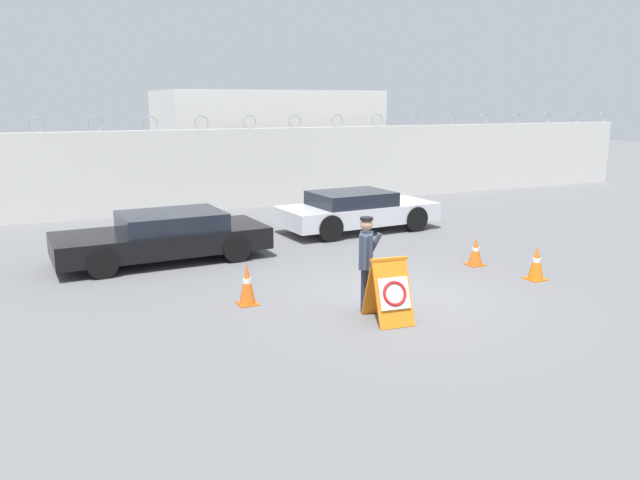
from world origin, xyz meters
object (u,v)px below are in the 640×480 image
object	(u,v)px
traffic_cone_near	(536,263)
traffic_cone_far	(247,284)
traffic_cone_mid	(476,251)
security_guard	(366,260)
barricade_sign	(390,290)
parked_car_rear_sedan	(356,210)
parked_car_front_coupe	(164,236)

from	to	relation	value
traffic_cone_near	traffic_cone_far	bearing A→B (deg)	171.04
traffic_cone_near	traffic_cone_mid	distance (m)	1.53
traffic_cone_near	traffic_cone_far	xyz separation A→B (m)	(-5.99, 0.94, 0.03)
security_guard	barricade_sign	bearing A→B (deg)	-137.83
traffic_cone_near	parked_car_rear_sedan	xyz separation A→B (m)	(-1.06, 6.00, 0.24)
parked_car_front_coupe	parked_car_rear_sedan	bearing A→B (deg)	-171.36
barricade_sign	security_guard	xyz separation A→B (m)	(-0.11, 0.64, 0.39)
security_guard	traffic_cone_near	size ratio (longest dim) A/B	2.34
barricade_sign	traffic_cone_far	distance (m)	2.66
traffic_cone_mid	traffic_cone_far	xyz separation A→B (m)	(-5.59, -0.53, 0.07)
traffic_cone_near	traffic_cone_far	world-z (taller)	traffic_cone_far
parked_car_front_coupe	barricade_sign	bearing A→B (deg)	111.66
barricade_sign	traffic_cone_near	distance (m)	4.19
traffic_cone_far	parked_car_rear_sedan	distance (m)	7.06
traffic_cone_far	parked_car_rear_sedan	size ratio (longest dim) A/B	0.17
traffic_cone_mid	barricade_sign	bearing A→B (deg)	-147.13
barricade_sign	parked_car_front_coupe	distance (m)	6.33
parked_car_front_coupe	security_guard	bearing A→B (deg)	113.35
traffic_cone_near	security_guard	bearing A→B (deg)	-176.27
parked_car_rear_sedan	parked_car_front_coupe	bearing A→B (deg)	-172.37
security_guard	traffic_cone_mid	bearing A→B (deg)	-32.59
security_guard	parked_car_front_coupe	distance (m)	5.72
traffic_cone_far	parked_car_rear_sedan	world-z (taller)	parked_car_rear_sedan
security_guard	parked_car_rear_sedan	size ratio (longest dim) A/B	0.36
traffic_cone_mid	traffic_cone_far	size ratio (longest dim) A/B	0.82
traffic_cone_mid	parked_car_rear_sedan	distance (m)	4.59
security_guard	parked_car_front_coupe	xyz separation A→B (m)	(-2.53, 5.12, -0.35)
parked_car_rear_sedan	barricade_sign	bearing A→B (deg)	-117.59
traffic_cone_near	traffic_cone_far	size ratio (longest dim) A/B	0.92
traffic_cone_mid	parked_car_rear_sedan	world-z (taller)	parked_car_rear_sedan
security_guard	traffic_cone_far	world-z (taller)	security_guard
barricade_sign	parked_car_front_coupe	xyz separation A→B (m)	(-2.64, 5.75, 0.04)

